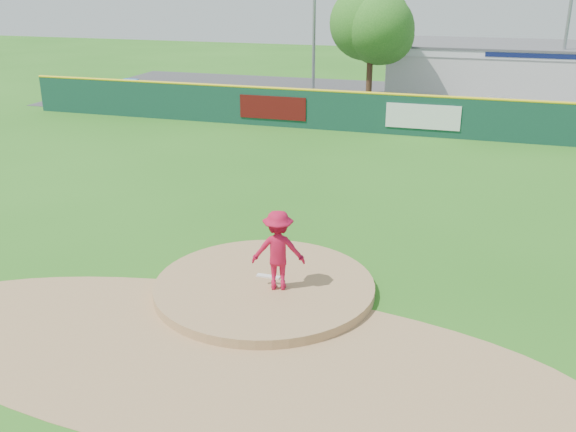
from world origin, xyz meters
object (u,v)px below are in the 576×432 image
(van, at_px, (508,112))
(light_pole_right, at_px, (570,10))
(pitcher, at_px, (278,250))
(playground_slide, at_px, (129,92))
(light_pole_left, at_px, (314,0))
(deciduous_tree, at_px, (371,29))
(pool_building_grp, at_px, (508,69))

(van, bearing_deg, light_pole_right, -31.36)
(pitcher, height_order, light_pole_right, light_pole_right)
(pitcher, relative_size, light_pole_right, 0.20)
(playground_slide, xyz_separation_m, light_pole_left, (10.37, 5.46, 5.31))
(van, height_order, light_pole_left, light_pole_left)
(van, bearing_deg, deciduous_tree, 57.07)
(playground_slide, relative_size, light_pole_right, 0.26)
(van, relative_size, deciduous_tree, 0.75)
(light_pole_left, xyz_separation_m, light_pole_right, (15.00, 2.00, -0.51))
(playground_slide, relative_size, deciduous_tree, 0.36)
(deciduous_tree, height_order, light_pole_left, light_pole_left)
(van, distance_m, deciduous_tree, 9.49)
(pool_building_grp, xyz_separation_m, deciduous_tree, (-8.00, -6.99, 2.89))
(pitcher, bearing_deg, light_pole_right, -121.15)
(pitcher, height_order, deciduous_tree, deciduous_tree)
(light_pole_left, height_order, light_pole_right, light_pole_left)
(van, distance_m, light_pole_left, 14.19)
(pool_building_grp, bearing_deg, light_pole_left, -157.40)
(pitcher, distance_m, pool_building_grp, 32.65)
(playground_slide, bearing_deg, deciduous_tree, 13.52)
(pitcher, relative_size, deciduous_tree, 0.27)
(light_pole_left, relative_size, light_pole_right, 1.10)
(light_pole_left, bearing_deg, van, -24.58)
(pitcher, distance_m, light_pole_left, 28.33)
(playground_slide, height_order, light_pole_right, light_pole_right)
(van, height_order, playground_slide, van)
(deciduous_tree, height_order, light_pole_right, light_pole_right)
(pitcher, relative_size, pool_building_grp, 0.13)
(light_pole_right, bearing_deg, pitcher, -106.38)
(pitcher, height_order, van, pitcher)
(pitcher, bearing_deg, pool_building_grp, -114.60)
(light_pole_right, bearing_deg, light_pole_left, -172.41)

